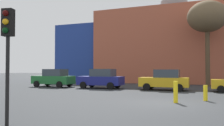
# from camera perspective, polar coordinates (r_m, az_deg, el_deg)

# --- Properties ---
(ground_plane) EXTENTS (200.00, 200.00, 0.00)m
(ground_plane) POSITION_cam_1_polar(r_m,az_deg,el_deg) (13.45, 13.06, -9.39)
(ground_plane) COLOR #2D3033
(building_backdrop) EXTENTS (35.26, 12.65, 12.33)m
(building_backdrop) POSITION_cam_1_polar(r_m,az_deg,el_deg) (37.33, 14.81, 3.23)
(building_backdrop) COLOR #B2563D
(building_backdrop) RESTS_ON ground_plane
(parked_car_0) EXTENTS (4.38, 2.15, 1.90)m
(parked_car_0) POSITION_cam_1_polar(r_m,az_deg,el_deg) (26.06, -13.87, -3.53)
(parked_car_0) COLOR #1E662D
(parked_car_0) RESTS_ON ground_plane
(parked_car_1) EXTENTS (4.40, 2.15, 1.91)m
(parked_car_1) POSITION_cam_1_polar(r_m,az_deg,el_deg) (23.35, -2.62, -3.80)
(parked_car_1) COLOR navy
(parked_car_1) RESTS_ON ground_plane
(parked_car_2) EXTENTS (4.26, 2.09, 1.85)m
(parked_car_2) POSITION_cam_1_polar(r_m,az_deg,el_deg) (21.64, 12.64, -4.00)
(parked_car_2) COLOR gold
(parked_car_2) RESTS_ON ground_plane
(traffic_light_near_left) EXTENTS (0.40, 0.39, 3.82)m
(traffic_light_near_left) POSITION_cam_1_polar(r_m,az_deg,el_deg) (8.45, -23.93, 5.22)
(traffic_light_near_left) COLOR black
(traffic_light_near_left) RESTS_ON ground_plane
(bare_tree_0) EXTENTS (4.29, 4.29, 9.40)m
(bare_tree_0) POSITION_cam_1_polar(r_m,az_deg,el_deg) (28.44, 21.99, 10.15)
(bare_tree_0) COLOR brown
(bare_tree_0) RESTS_ON ground_plane
(bollard_yellow_0) EXTENTS (0.24, 0.24, 0.92)m
(bollard_yellow_0) POSITION_cam_1_polar(r_m,az_deg,el_deg) (15.01, 21.63, -6.75)
(bollard_yellow_0) COLOR yellow
(bollard_yellow_0) RESTS_ON ground_plane
(bollard_yellow_1) EXTENTS (0.24, 0.24, 1.19)m
(bollard_yellow_1) POSITION_cam_1_polar(r_m,az_deg,el_deg) (13.58, 15.11, -6.77)
(bollard_yellow_1) COLOR yellow
(bollard_yellow_1) RESTS_ON ground_plane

